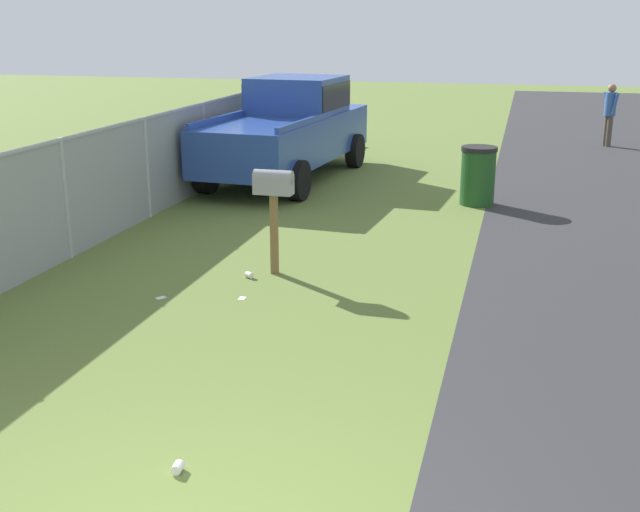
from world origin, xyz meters
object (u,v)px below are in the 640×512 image
pickup_truck (290,126)px  trash_bin (478,176)px  pedestrian (610,111)px  mailbox (273,191)px

pickup_truck → trash_bin: pickup_truck is taller
pickup_truck → pedestrian: size_ratio=3.50×
trash_bin → pedestrian: size_ratio=0.65×
pickup_truck → pedestrian: (6.32, -6.96, -0.16)m
pedestrian → mailbox: bearing=39.4°
pickup_truck → trash_bin: size_ratio=5.39×
pickup_truck → pedestrian: pickup_truck is taller
pickup_truck → pedestrian: bearing=-43.2°
trash_bin → pedestrian: pedestrian is taller
mailbox → trash_bin: (4.85, -2.34, -0.59)m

